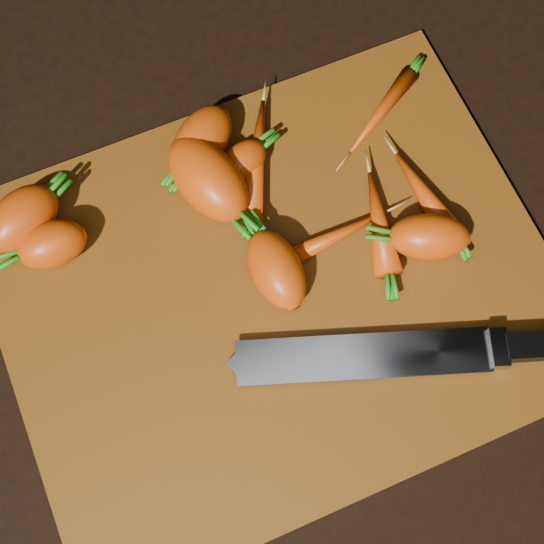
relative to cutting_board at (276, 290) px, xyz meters
name	(u,v)px	position (x,y,z in m)	size (l,w,h in m)	color
ground	(276,293)	(0.00, 0.00, -0.01)	(2.00, 2.00, 0.01)	black
cutting_board	(276,290)	(0.00, 0.00, 0.00)	(0.50, 0.40, 0.01)	#66360A
carrot_0	(22,219)	(-0.19, 0.15, 0.03)	(0.08, 0.05, 0.05)	#CA450C
carrot_1	(52,244)	(-0.17, 0.11, 0.03)	(0.06, 0.04, 0.04)	#CA450C
carrot_2	(208,179)	(-0.02, 0.11, 0.03)	(0.10, 0.06, 0.06)	#CA450C
carrot_3	(276,270)	(0.00, 0.01, 0.03)	(0.08, 0.05, 0.05)	#CA450C
carrot_4	(202,139)	(-0.01, 0.16, 0.03)	(0.08, 0.05, 0.05)	#CA450C
carrot_5	(242,162)	(0.02, 0.12, 0.02)	(0.05, 0.03, 0.03)	#CA450C
carrot_6	(429,237)	(0.14, -0.02, 0.03)	(0.07, 0.04, 0.04)	#CA450C
carrot_7	(256,159)	(0.03, 0.12, 0.02)	(0.13, 0.03, 0.03)	#CA450C
carrot_8	(338,235)	(0.07, 0.02, 0.02)	(0.11, 0.02, 0.02)	#CA450C
carrot_9	(426,197)	(0.16, 0.02, 0.02)	(0.10, 0.03, 0.03)	#CA450C
carrot_10	(379,223)	(0.11, 0.02, 0.02)	(0.10, 0.03, 0.03)	#CA450C
carrot_11	(381,113)	(0.16, 0.12, 0.02)	(0.11, 0.02, 0.02)	#CA450C
knife	(389,355)	(0.07, -0.10, 0.02)	(0.36, 0.15, 0.02)	gray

